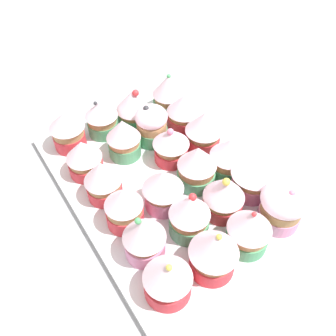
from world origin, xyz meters
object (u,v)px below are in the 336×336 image
Objects in this scene: cupcake_0 at (282,206)px; cupcake_17 at (168,278)px; cupcake_8 at (197,166)px; cupcake_3 at (204,130)px; cupcake_11 at (133,108)px; cupcake_20 at (103,179)px; cupcake_2 at (229,156)px; cupcake_13 at (190,215)px; cupcake_22 at (67,130)px; cupcake_6 at (249,229)px; cupcake_1 at (254,175)px; cupcake_9 at (171,144)px; cupcake_21 at (84,157)px; cupcake_5 at (169,93)px; cupcake_12 at (214,252)px; cupcake_14 at (163,189)px; cupcake_15 at (124,138)px; baking_tray at (168,183)px; cupcake_4 at (184,111)px; cupcake_7 at (224,195)px; cupcake_19 at (124,207)px; cupcake_10 at (152,124)px; cupcake_16 at (102,117)px; cupcake_18 at (144,237)px.

cupcake_17 is (-0.27, 19.18, -0.14)cm from cupcake_0.
cupcake_8 is (12.45, 5.65, 0.22)cm from cupcake_0.
cupcake_3 is 13.73cm from cupcake_11.
cupcake_2 is at bearing -108.60° from cupcake_20.
cupcake_13 reaches higher than cupcake_22.
cupcake_11 is at bearing 0.55° from cupcake_6.
cupcake_1 is at bearing -178.57° from cupcake_3.
cupcake_9 is at bearing 4.32° from cupcake_8.
cupcake_5 is at bearing -72.33° from cupcake_21.
cupcake_12 reaches higher than cupcake_11.
cupcake_14 is at bearing 97.91° from cupcake_8.
cupcake_5 is (23.80, -0.31, 0.16)cm from cupcake_1.
cupcake_15 is (5.73, 12.08, -0.21)cm from cupcake_3.
cupcake_12 is at bearing -165.03° from cupcake_21.
cupcake_13 is 1.09× the size of cupcake_17.
cupcake_8 is 6.47cm from cupcake_9.
cupcake_8 is 22.86cm from cupcake_22.
baking_tray is at bearing 9.77° from cupcake_6.
cupcake_1 is 0.91× the size of cupcake_13.
cupcake_8 reaches higher than cupcake_2.
cupcake_8 reaches higher than cupcake_4.
cupcake_11 reaches higher than baking_tray.
cupcake_13 is at bearing 164.37° from baking_tray.
cupcake_9 is (-5.61, 6.40, -0.24)cm from cupcake_4.
cupcake_21 is at bearing 36.93° from cupcake_7.
cupcake_2 is 6.94cm from cupcake_3.
cupcake_20 is at bearing 18.58° from cupcake_12.
cupcake_0 is 1.08× the size of cupcake_21.
cupcake_10 is at bearing -43.63° from cupcake_19.
cupcake_8 reaches higher than cupcake_11.
cupcake_8 is at bearing 45.13° from cupcake_1.
cupcake_16 is (6.41, 6.32, -0.10)cm from cupcake_10.
cupcake_1 is at bearing -141.83° from cupcake_22.
cupcake_5 is at bearing -14.70° from cupcake_7.
cupcake_3 is 6.29cm from cupcake_9.
cupcake_14 is 0.99× the size of cupcake_20.
cupcake_4 is 1.03× the size of cupcake_16.
cupcake_2 is at bearing 178.41° from cupcake_4.
cupcake_18 is at bearing 91.22° from cupcake_1.
cupcake_8 reaches higher than cupcake_10.
cupcake_17 is at bearing 177.26° from cupcake_19.
cupcake_1 is 0.92× the size of cupcake_6.
cupcake_13 is 1.12× the size of cupcake_19.
cupcake_11 is at bearing 2.62° from cupcake_7.
cupcake_11 is at bearing -10.66° from cupcake_12.
cupcake_15 is at bearing -20.41° from cupcake_18.
baking_tray is 10.84cm from cupcake_10.
cupcake_18 is (6.72, 6.11, -0.25)cm from cupcake_12.
cupcake_8 is 14.58cm from cupcake_18.
cupcake_2 is at bearing -89.99° from cupcake_14.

